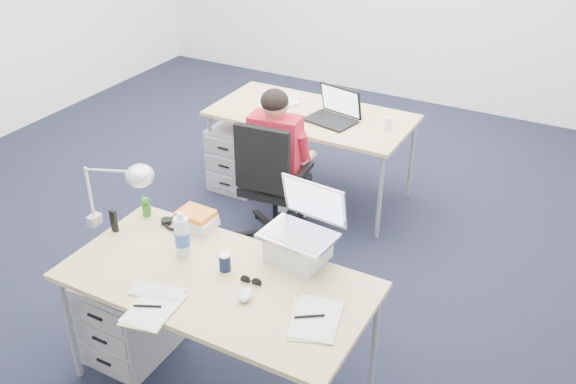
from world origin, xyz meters
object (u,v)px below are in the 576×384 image
(sunglasses, at_px, (251,281))
(drawer_pedestal_near, at_px, (132,313))
(cordless_phone, at_px, (114,221))
(dark_laptop, at_px, (331,105))
(wireless_keyboard, at_px, (157,292))
(bear_figurine, at_px, (146,206))
(desk_lamp, at_px, (109,193))
(drawer_pedestal_far, at_px, (241,155))
(silver_laptop, at_px, (298,227))
(far_cup, at_px, (388,123))
(headphones, at_px, (178,222))
(computer_mouse, at_px, (245,295))
(desk_near, at_px, (217,286))
(office_chair, at_px, (273,206))
(can_koozie, at_px, (225,262))
(book_stack, at_px, (196,219))
(seated_person, at_px, (282,159))
(desk_far, at_px, (311,119))

(sunglasses, bearing_deg, drawer_pedestal_near, 179.56)
(cordless_phone, height_order, dark_laptop, dark_laptop)
(wireless_keyboard, height_order, bear_figurine, bear_figurine)
(bear_figurine, distance_m, desk_lamp, 0.29)
(drawer_pedestal_far, relative_size, wireless_keyboard, 2.10)
(silver_laptop, height_order, far_cup, silver_laptop)
(drawer_pedestal_near, height_order, headphones, headphones)
(sunglasses, relative_size, dark_laptop, 0.32)
(computer_mouse, height_order, cordless_phone, cordless_phone)
(desk_near, bearing_deg, office_chair, 108.50)
(desk_near, height_order, office_chair, office_chair)
(drawer_pedestal_far, distance_m, can_koozie, 2.28)
(bear_figurine, bearing_deg, desk_near, -12.09)
(book_stack, bearing_deg, bear_figurine, -172.27)
(desk_lamp, distance_m, dark_laptop, 2.02)
(desk_lamp, bearing_deg, bear_figurine, 76.12)
(silver_laptop, xyz_separation_m, computer_mouse, (-0.07, -0.41, -0.18))
(headphones, height_order, bear_figurine, bear_figurine)
(cordless_phone, height_order, far_cup, cordless_phone)
(bear_figurine, distance_m, far_cup, 2.01)
(drawer_pedestal_far, height_order, book_stack, book_stack)
(computer_mouse, bearing_deg, can_koozie, 131.85)
(wireless_keyboard, bearing_deg, headphones, 103.13)
(seated_person, relative_size, book_stack, 5.41)
(desk_near, relative_size, seated_person, 1.37)
(can_koozie, bearing_deg, drawer_pedestal_near, -169.13)
(cordless_phone, distance_m, far_cup, 2.23)
(drawer_pedestal_far, bearing_deg, dark_laptop, 4.20)
(office_chair, xyz_separation_m, far_cup, (0.57, 0.75, 0.50))
(office_chair, bearing_deg, seated_person, 90.01)
(book_stack, distance_m, dark_laptop, 1.71)
(desk_near, xyz_separation_m, wireless_keyboard, (-0.19, -0.24, 0.05))
(desk_far, bearing_deg, drawer_pedestal_far, -167.81)
(desk_far, distance_m, seated_person, 0.57)
(desk_far, bearing_deg, drawer_pedestal_near, -91.83)
(can_koozie, xyz_separation_m, book_stack, (-0.37, 0.27, -0.00))
(far_cup, bearing_deg, drawer_pedestal_far, -173.25)
(desk_lamp, height_order, far_cup, desk_lamp)
(silver_laptop, bearing_deg, drawer_pedestal_near, -151.63)
(drawer_pedestal_near, relative_size, headphones, 2.74)
(wireless_keyboard, relative_size, can_koozie, 2.63)
(office_chair, xyz_separation_m, seated_person, (-0.02, 0.17, 0.31))
(drawer_pedestal_near, xyz_separation_m, sunglasses, (0.78, 0.08, 0.47))
(desk_near, xyz_separation_m, silver_laptop, (0.29, 0.35, 0.25))
(seated_person, bearing_deg, cordless_phone, -107.29)
(seated_person, bearing_deg, desk_lamp, -107.28)
(far_cup, bearing_deg, sunglasses, -88.09)
(desk_lamp, bearing_deg, book_stack, 34.32)
(far_cup, bearing_deg, drawer_pedestal_near, -107.95)
(office_chair, relative_size, drawer_pedestal_near, 1.79)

